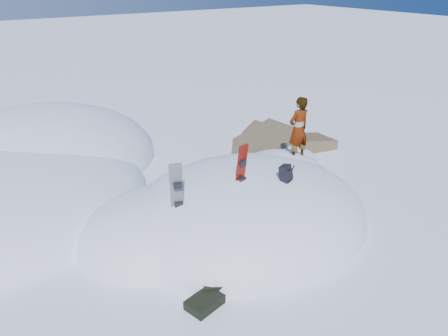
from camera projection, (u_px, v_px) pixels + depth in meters
ground at (245, 220)px, 11.90m from camera, size 120.00×120.00×0.00m
snow_mound at (235, 218)px, 11.99m from camera, size 8.00×6.00×3.00m
rock_outcrop at (277, 155)px, 16.06m from camera, size 4.68×4.41×1.68m
snowboard_red at (241, 173)px, 10.75m from camera, size 0.32×0.27×1.56m
snowboard_dark at (177, 196)px, 10.18m from camera, size 0.35×0.29×1.65m
backpack at (286, 174)px, 10.86m from camera, size 0.39×0.42×0.50m
gear_pile at (206, 300)px, 8.83m from camera, size 0.97×0.75×0.25m
person at (298, 129)px, 12.76m from camera, size 0.72×0.48×1.96m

